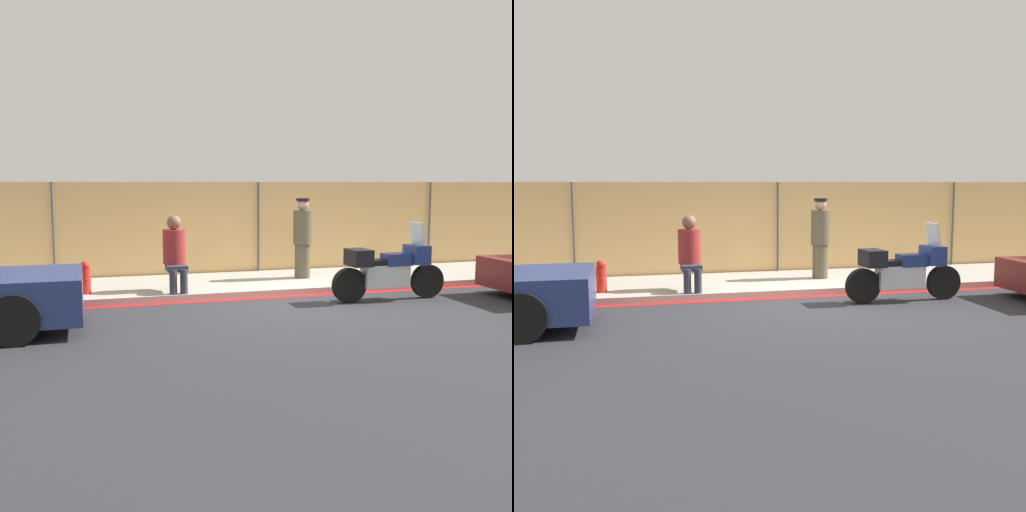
% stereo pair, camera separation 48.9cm
% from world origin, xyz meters
% --- Properties ---
extents(ground_plane, '(120.00, 120.00, 0.00)m').
position_xyz_m(ground_plane, '(0.00, 0.00, 0.00)').
color(ground_plane, '#2D2D33').
extents(sidewalk, '(32.94, 2.49, 0.12)m').
position_xyz_m(sidewalk, '(0.00, 2.08, 0.06)').
color(sidewalk, '#ADA89E').
rests_on(sidewalk, ground_plane).
extents(curb_paint_stripe, '(32.94, 0.18, 0.01)m').
position_xyz_m(curb_paint_stripe, '(0.00, 0.74, 0.00)').
color(curb_paint_stripe, red).
rests_on(curb_paint_stripe, ground_plane).
extents(storefront_fence, '(31.29, 0.17, 2.15)m').
position_xyz_m(storefront_fence, '(0.00, 3.41, 1.08)').
color(storefront_fence, '#E5B26B').
rests_on(storefront_fence, ground_plane).
extents(motorcycle, '(2.22, 0.51, 1.42)m').
position_xyz_m(motorcycle, '(1.45, -0.07, 0.57)').
color(motorcycle, black).
rests_on(motorcycle, ground_plane).
extents(officer_standing, '(0.40, 0.40, 1.68)m').
position_xyz_m(officer_standing, '(0.61, 2.09, 0.98)').
color(officer_standing, brown).
rests_on(officer_standing, sidewalk).
extents(person_seated_on_curb, '(0.43, 0.74, 1.41)m').
position_xyz_m(person_seated_on_curb, '(-2.22, 1.33, 0.90)').
color(person_seated_on_curb, '#2D3342').
rests_on(person_seated_on_curb, sidewalk).
extents(fire_hydrant, '(0.19, 0.24, 0.60)m').
position_xyz_m(fire_hydrant, '(-3.84, 1.46, 0.42)').
color(fire_hydrant, red).
rests_on(fire_hydrant, sidewalk).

